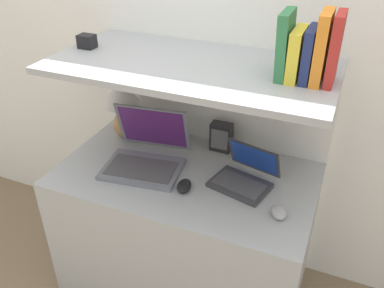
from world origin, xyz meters
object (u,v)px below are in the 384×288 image
Objects in this scene: laptop_small at (244,176)px; book_green at (285,45)px; book_red at (335,49)px; shelf_gadget at (87,41)px; book_yellow at (296,54)px; second_mouse at (279,212)px; router_box at (221,137)px; computer_mouse at (184,186)px; book_navy at (309,54)px; table_lamp at (122,100)px; laptop_large at (146,154)px; book_orange at (322,48)px.

laptop_small is 0.61m from book_green.
shelf_gadget is at bearing 180.00° from book_red.
book_red is 1.37× the size of book_yellow.
book_yellow reaches higher than second_mouse.
router_box is at bearing 158.10° from book_red.
laptop_small is 0.25m from second_mouse.
computer_mouse and second_mouse have the same top height.
book_navy reaches higher than laptop_small.
book_green is (0.82, -0.13, 0.42)m from table_lamp.
laptop_small is at bearing -50.13° from router_box.
book_orange reaches higher than laptop_large.
table_lamp is at bearing 147.19° from computer_mouse.
router_box is 2.05× the size of shelf_gadget.
laptop_small is 1.52× the size of book_navy.
book_red reaches higher than shelf_gadget.
book_red is at bearing -0.00° from book_navy.
book_green is at bearing 20.50° from laptop_small.
book_green reaches higher than router_box.
computer_mouse is at bearing -24.30° from laptop_large.
router_box is at bearing 153.79° from book_navy.
book_orange reaches higher than book_green.
book_red reaches higher than laptop_large.
second_mouse is 0.65m from book_green.
second_mouse is 0.66m from book_red.
table_lamp reaches higher than laptop_large.
laptop_large is at bearing -13.27° from shelf_gadget.
book_orange reaches higher than computer_mouse.
computer_mouse is 0.80m from book_orange.
book_red is at bearing -7.28° from table_lamp.
router_box is (-0.38, 0.38, 0.06)m from second_mouse.
book_orange is 0.05m from book_navy.
table_lamp is at bearing 171.63° from book_yellow.
book_yellow is at bearing 14.57° from laptop_small.
laptop_small is 2.86× the size of second_mouse.
laptop_small is at bearing 32.44° from computer_mouse.
computer_mouse is 0.42m from second_mouse.
shelf_gadget is at bearing 161.66° from computer_mouse.
book_yellow is at bearing 6.67° from laptop_large.
router_box reaches higher than second_mouse.
book_yellow reaches higher than shelf_gadget.
laptop_large is at bearing -175.86° from laptop_small.
book_green reaches higher than table_lamp.
book_red is at bearing -21.90° from router_box.
book_yellow is 2.55× the size of shelf_gadget.
computer_mouse is at bearing -32.81° from table_lamp.
book_red is 0.14m from book_yellow.
book_navy is at bearing 0.00° from shelf_gadget.
table_lamp is 0.61m from computer_mouse.
laptop_large is at bearing 169.53° from second_mouse.
laptop_small is (0.71, -0.17, -0.17)m from table_lamp.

